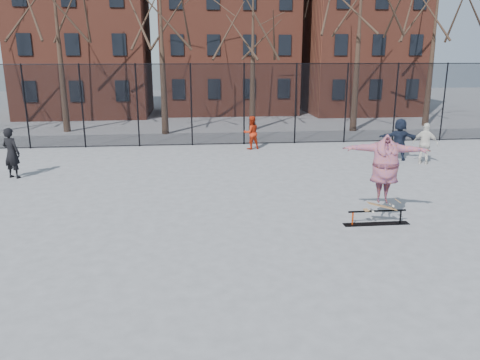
{
  "coord_description": "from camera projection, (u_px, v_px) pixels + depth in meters",
  "views": [
    {
      "loc": [
        -1.42,
        -10.15,
        4.46
      ],
      "look_at": [
        -0.2,
        1.5,
        1.27
      ],
      "focal_mm": 35.0,
      "sensor_mm": 36.0,
      "label": 1
    }
  ],
  "objects": [
    {
      "name": "bystander_black",
      "position": [
        11.0,
        153.0,
        17.06
      ],
      "size": [
        0.8,
        0.68,
        1.87
      ],
      "primitive_type": "imported",
      "rotation": [
        0.0,
        0.0,
        2.73
      ],
      "color": "black",
      "rests_on": "ground"
    },
    {
      "name": "rowhouses",
      "position": [
        218.0,
        31.0,
        34.49
      ],
      "size": [
        29.0,
        7.0,
        13.0
      ],
      "color": "brown",
      "rests_on": "ground"
    },
    {
      "name": "bystander_navy",
      "position": [
        399.0,
        139.0,
        19.93
      ],
      "size": [
        1.76,
        0.95,
        1.81
      ],
      "primitive_type": "imported",
      "rotation": [
        0.0,
        0.0,
        2.88
      ],
      "color": "#192133",
      "rests_on": "ground"
    },
    {
      "name": "bystander_red",
      "position": [
        251.0,
        133.0,
        22.28
      ],
      "size": [
        0.92,
        0.81,
        1.58
      ],
      "primitive_type": "imported",
      "rotation": [
        0.0,
        0.0,
        3.45
      ],
      "color": "#B52810",
      "rests_on": "ground"
    },
    {
      "name": "skate_rail",
      "position": [
        377.0,
        219.0,
        12.57
      ],
      "size": [
        1.8,
        0.28,
        0.4
      ],
      "color": "black",
      "rests_on": "ground"
    },
    {
      "name": "skater",
      "position": [
        385.0,
        173.0,
        12.26
      ],
      "size": [
        2.32,
        1.11,
        1.82
      ],
      "primitive_type": "imported",
      "rotation": [
        0.0,
        0.0,
        -0.23
      ],
      "color": "navy",
      "rests_on": "skateboard"
    },
    {
      "name": "skateboard",
      "position": [
        382.0,
        208.0,
        12.51
      ],
      "size": [
        0.87,
        0.21,
        0.1
      ],
      "primitive_type": null,
      "color": "olive",
      "rests_on": "skate_rail"
    },
    {
      "name": "ground",
      "position": [
        255.0,
        248.0,
        11.05
      ],
      "size": [
        100.0,
        100.0,
        0.0
      ],
      "primitive_type": "plane",
      "color": "slate"
    },
    {
      "name": "fence",
      "position": [
        220.0,
        104.0,
        22.99
      ],
      "size": [
        34.03,
        0.07,
        4.0
      ],
      "color": "black",
      "rests_on": "ground"
    },
    {
      "name": "bystander_white",
      "position": [
        425.0,
        144.0,
        19.2
      ],
      "size": [
        1.07,
        0.91,
        1.72
      ],
      "primitive_type": "imported",
      "rotation": [
        0.0,
        0.0,
        2.54
      ],
      "color": "silver",
      "rests_on": "ground"
    }
  ]
}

